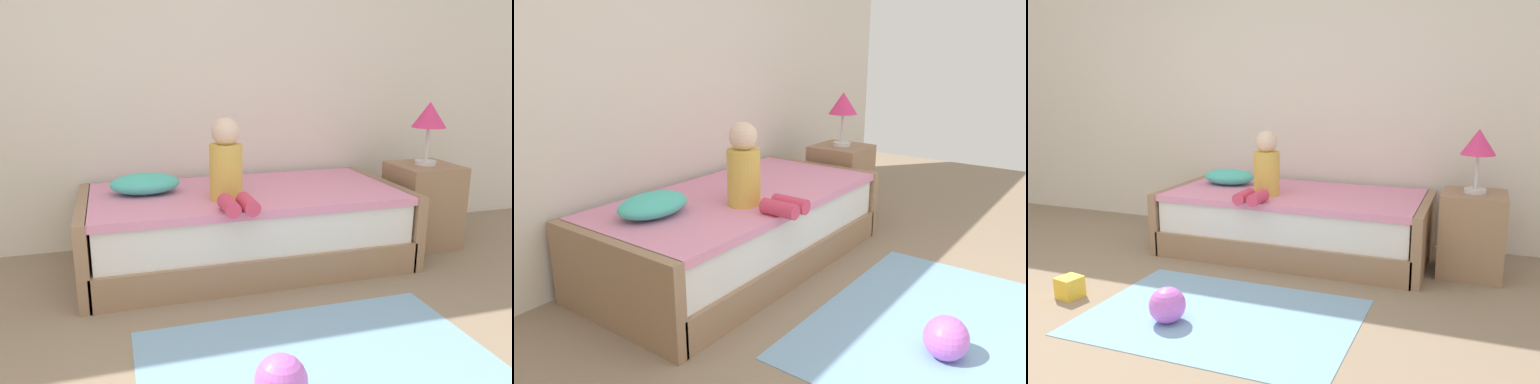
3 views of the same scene
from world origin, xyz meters
The scene contains 10 objects.
ground_plane centered at (0.00, 0.00, 0.00)m, with size 9.20×9.20×0.00m, color gray.
wall_rear centered at (0.00, 2.60, 1.45)m, with size 7.20×0.10×2.90m, color silver.
bed centered at (0.65, 2.00, 0.25)m, with size 2.11×1.00×0.50m.
nightstand centered at (2.00, 1.99, 0.30)m, with size 0.44×0.44×0.60m, color #997556.
table_lamp centered at (2.00, 1.99, 0.94)m, with size 0.24×0.24×0.45m.
child_figure centered at (0.48, 1.77, 0.70)m, with size 0.20×0.51×0.50m.
pillow centered at (0.02, 2.10, 0.56)m, with size 0.44×0.30×0.13m, color #4CCCBC.
toy_ball centered at (0.39, 0.53, 0.11)m, with size 0.21×0.21×0.21m, color #CC66D8.
area_rug centered at (0.65, 0.70, 0.00)m, with size 1.60×1.10×0.01m, color #7AA8CC.
toy_block centered at (-0.40, 0.61, 0.07)m, with size 0.14×0.14×0.14m, color yellow.
Camera 3 is at (2.03, -1.88, 1.38)m, focal length 36.95 mm.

